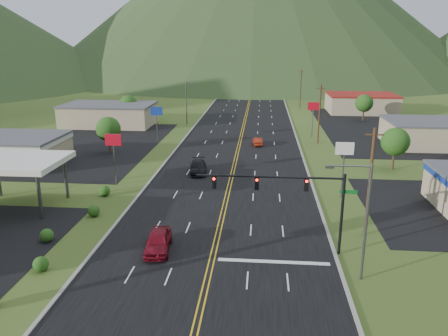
# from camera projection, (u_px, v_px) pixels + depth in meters

# --- Properties ---
(traffic_signal) EXTENTS (13.10, 0.43, 7.00)m
(traffic_signal) POSITION_uv_depth(u_px,v_px,m) (293.00, 192.00, 35.53)
(traffic_signal) COLOR black
(traffic_signal) RESTS_ON ground
(streetlight_east) EXTENTS (3.28, 0.25, 9.00)m
(streetlight_east) POSITION_uv_depth(u_px,v_px,m) (363.00, 215.00, 31.36)
(streetlight_east) COLOR #59595E
(streetlight_east) RESTS_ON ground
(streetlight_west) EXTENTS (3.28, 0.25, 9.00)m
(streetlight_west) POSITION_uv_depth(u_px,v_px,m) (188.00, 100.00, 90.61)
(streetlight_west) COLOR #59595E
(streetlight_west) RESTS_ON ground
(gas_canopy) EXTENTS (10.00, 8.00, 5.30)m
(gas_canopy) POSITION_uv_depth(u_px,v_px,m) (14.00, 163.00, 45.71)
(gas_canopy) COLOR white
(gas_canopy) RESTS_ON ground
(building_west_mid) EXTENTS (14.40, 10.40, 4.10)m
(building_west_mid) POSITION_uv_depth(u_px,v_px,m) (11.00, 148.00, 62.57)
(building_west_mid) COLOR tan
(building_west_mid) RESTS_ON ground
(building_west_far) EXTENTS (18.40, 11.40, 4.50)m
(building_west_far) POSITION_uv_depth(u_px,v_px,m) (109.00, 115.00, 90.90)
(building_west_far) COLOR tan
(building_west_far) RESTS_ON ground
(building_east_mid) EXTENTS (14.40, 11.40, 4.30)m
(building_east_mid) POSITION_uv_depth(u_px,v_px,m) (430.00, 133.00, 73.45)
(building_east_mid) COLOR tan
(building_east_mid) RESTS_ON ground
(building_east_far) EXTENTS (16.40, 12.40, 4.50)m
(building_east_far) POSITION_uv_depth(u_px,v_px,m) (361.00, 103.00, 107.20)
(building_east_far) COLOR tan
(building_east_far) RESTS_ON ground
(pole_sign_west_a) EXTENTS (2.00, 0.18, 6.40)m
(pole_sign_west_a) POSITION_uv_depth(u_px,v_px,m) (114.00, 145.00, 52.63)
(pole_sign_west_a) COLOR #59595E
(pole_sign_west_a) RESTS_ON ground
(pole_sign_west_b) EXTENTS (2.00, 0.18, 6.40)m
(pole_sign_west_b) POSITION_uv_depth(u_px,v_px,m) (157.00, 115.00, 73.64)
(pole_sign_west_b) COLOR #59595E
(pole_sign_west_b) RESTS_ON ground
(pole_sign_east_a) EXTENTS (2.00, 0.18, 6.40)m
(pole_sign_east_a) POSITION_uv_depth(u_px,v_px,m) (344.00, 154.00, 48.44)
(pole_sign_east_a) COLOR #59595E
(pole_sign_east_a) RESTS_ON ground
(pole_sign_east_b) EXTENTS (2.00, 0.18, 6.40)m
(pole_sign_east_b) POSITION_uv_depth(u_px,v_px,m) (313.00, 110.00, 79.01)
(pole_sign_east_b) COLOR #59595E
(pole_sign_east_b) RESTS_ON ground
(tree_west_a) EXTENTS (3.84, 3.84, 5.82)m
(tree_west_a) POSITION_uv_depth(u_px,v_px,m) (108.00, 129.00, 67.79)
(tree_west_a) COLOR #382314
(tree_west_a) RESTS_ON ground
(tree_west_b) EXTENTS (3.84, 3.84, 5.82)m
(tree_west_b) POSITION_uv_depth(u_px,v_px,m) (128.00, 104.00, 94.01)
(tree_west_b) COLOR #382314
(tree_west_b) RESTS_ON ground
(tree_east_a) EXTENTS (3.84, 3.84, 5.82)m
(tree_east_a) POSITION_uv_depth(u_px,v_px,m) (395.00, 142.00, 59.48)
(tree_east_a) COLOR #382314
(tree_east_a) RESTS_ON ground
(tree_east_b) EXTENTS (3.84, 3.84, 5.82)m
(tree_east_b) POSITION_uv_depth(u_px,v_px,m) (364.00, 103.00, 95.44)
(tree_east_b) COLOR #382314
(tree_east_b) RESTS_ON ground
(utility_pole_a) EXTENTS (1.60, 0.28, 10.00)m
(utility_pole_a) POSITION_uv_depth(u_px,v_px,m) (370.00, 182.00, 38.82)
(utility_pole_a) COLOR #382314
(utility_pole_a) RESTS_ON ground
(utility_pole_b) EXTENTS (1.60, 0.28, 10.00)m
(utility_pole_b) POSITION_uv_depth(u_px,v_px,m) (319.00, 114.00, 74.17)
(utility_pole_b) COLOR #382314
(utility_pole_b) RESTS_ON ground
(utility_pole_c) EXTENTS (1.60, 0.28, 10.00)m
(utility_pole_c) POSITION_uv_depth(u_px,v_px,m) (301.00, 89.00, 112.39)
(utility_pole_c) COLOR #382314
(utility_pole_c) RESTS_ON ground
(utility_pole_d) EXTENTS (1.60, 0.28, 10.00)m
(utility_pole_d) POSITION_uv_depth(u_px,v_px,m) (291.00, 76.00, 150.60)
(utility_pole_d) COLOR #382314
(utility_pole_d) RESTS_ON ground
(car_red_near) EXTENTS (2.50, 5.17, 1.70)m
(car_red_near) POSITION_uv_depth(u_px,v_px,m) (158.00, 242.00, 36.93)
(car_red_near) COLOR maroon
(car_red_near) RESTS_ON ground
(car_dark_mid) EXTENTS (2.93, 5.64, 1.56)m
(car_dark_mid) POSITION_uv_depth(u_px,v_px,m) (198.00, 167.00, 58.59)
(car_dark_mid) COLOR black
(car_dark_mid) RESTS_ON ground
(car_red_far) EXTENTS (1.81, 3.99, 1.27)m
(car_red_far) POSITION_uv_depth(u_px,v_px,m) (258.00, 142.00, 74.10)
(car_red_far) COLOR #9B2310
(car_red_far) RESTS_ON ground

